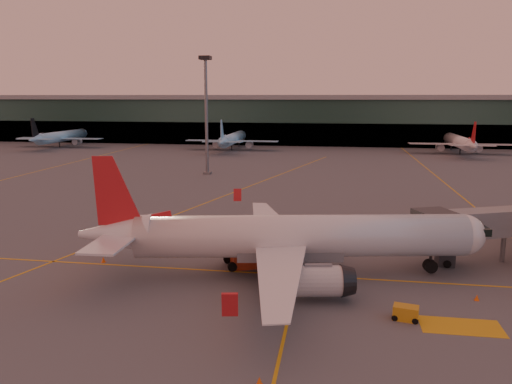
# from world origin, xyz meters

# --- Properties ---
(ground) EXTENTS (600.00, 600.00, 0.00)m
(ground) POSITION_xyz_m (0.00, 0.00, 0.00)
(ground) COLOR #4C4F54
(ground) RESTS_ON ground
(taxi_markings) EXTENTS (100.12, 173.00, 0.01)m
(taxi_markings) POSITION_xyz_m (-7.32, 44.49, 0.01)
(taxi_markings) COLOR gold
(taxi_markings) RESTS_ON ground
(terminal) EXTENTS (400.00, 20.00, 17.60)m
(terminal) POSITION_xyz_m (0.00, 141.79, 8.76)
(terminal) COLOR #19382D
(terminal) RESTS_ON ground
(mast_west_near) EXTENTS (2.40, 2.40, 25.60)m
(mast_west_near) POSITION_xyz_m (-20.00, 66.00, 14.86)
(mast_west_near) COLOR slate
(mast_west_near) RESTS_ON ground
(distant_aircraft_row) EXTENTS (225.00, 34.00, 13.00)m
(distant_aircraft_row) POSITION_xyz_m (-53.75, 118.00, 0.00)
(distant_aircraft_row) COLOR #92CFF4
(distant_aircraft_row) RESTS_ON ground
(main_airplane) EXTENTS (38.62, 35.05, 11.71)m
(main_airplane) POSITION_xyz_m (3.95, 4.63, 3.81)
(main_airplane) COLOR silver
(main_airplane) RESTS_ON ground
(catering_truck) EXTENTS (6.51, 4.66, 4.64)m
(catering_truck) POSITION_xyz_m (-0.48, 6.80, 2.64)
(catering_truck) COLOR #B9361A
(catering_truck) RESTS_ON ground
(gpu_cart) EXTENTS (2.14, 1.54, 1.13)m
(gpu_cart) POSITION_xyz_m (14.01, -3.49, 0.55)
(gpu_cart) COLOR #C78B18
(gpu_cart) RESTS_ON ground
(cone_tail) EXTENTS (0.46, 0.46, 0.59)m
(cone_tail) POSITION_xyz_m (-15.40, 5.61, 0.28)
(cone_tail) COLOR #F35D0C
(cone_tail) RESTS_ON ground
(cone_wing_right) EXTENTS (0.43, 0.43, 0.55)m
(cone_wing_right) POSITION_xyz_m (4.18, -14.12, 0.26)
(cone_wing_right) COLOR #F35D0C
(cone_wing_right) RESTS_ON ground
(cone_fwd) EXTENTS (0.41, 0.41, 0.53)m
(cone_fwd) POSITION_xyz_m (20.50, 1.37, 0.25)
(cone_fwd) COLOR #F35D0C
(cone_fwd) RESTS_ON ground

